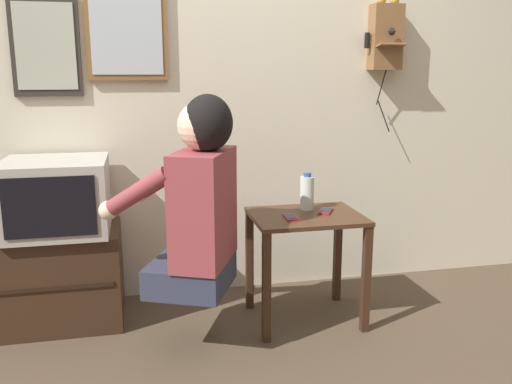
% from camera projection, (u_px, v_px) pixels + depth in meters
% --- Properties ---
extents(ground_plane, '(14.00, 14.00, 0.00)m').
position_uv_depth(ground_plane, '(235.00, 382.00, 2.38)').
color(ground_plane, '#4C3D2D').
extents(wall_back, '(6.80, 0.05, 2.55)m').
position_uv_depth(wall_back, '(200.00, 82.00, 3.14)').
color(wall_back, beige).
rests_on(wall_back, ground_plane).
extents(side_table, '(0.58, 0.46, 0.60)m').
position_uv_depth(side_table, '(306.00, 237.00, 2.89)').
color(side_table, '#422819').
rests_on(side_table, ground_plane).
extents(person, '(0.66, 0.60, 0.93)m').
position_uv_depth(person, '(198.00, 200.00, 2.53)').
color(person, '#2D3347').
rests_on(person, ground_plane).
extents(tv_stand, '(0.65, 0.46, 0.52)m').
position_uv_depth(tv_stand, '(59.00, 276.00, 2.91)').
color(tv_stand, '#382316').
rests_on(tv_stand, ground_plane).
extents(television, '(0.52, 0.50, 0.38)m').
position_uv_depth(television, '(57.00, 196.00, 2.80)').
color(television, '#ADA89E').
rests_on(television, tv_stand).
extents(wall_phone_antique, '(0.23, 0.19, 0.80)m').
position_uv_depth(wall_phone_antique, '(386.00, 36.00, 3.23)').
color(wall_phone_antique, brown).
extents(framed_picture, '(0.36, 0.03, 0.53)m').
position_uv_depth(framed_picture, '(46.00, 46.00, 2.89)').
color(framed_picture, '#2D2823').
extents(wall_mirror, '(0.44, 0.03, 0.61)m').
position_uv_depth(wall_mirror, '(126.00, 23.00, 2.94)').
color(wall_mirror, brown).
extents(cell_phone_held, '(0.07, 0.13, 0.01)m').
position_uv_depth(cell_phone_held, '(291.00, 217.00, 2.79)').
color(cell_phone_held, maroon).
rests_on(cell_phone_held, side_table).
extents(cell_phone_spare, '(0.11, 0.14, 0.01)m').
position_uv_depth(cell_phone_spare, '(325.00, 211.00, 2.91)').
color(cell_phone_spare, maroon).
rests_on(cell_phone_spare, side_table).
extents(water_bottle, '(0.08, 0.08, 0.20)m').
position_uv_depth(water_bottle, '(307.00, 193.00, 2.95)').
color(water_bottle, silver).
rests_on(water_bottle, side_table).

